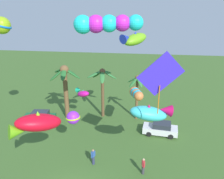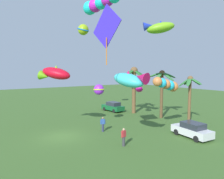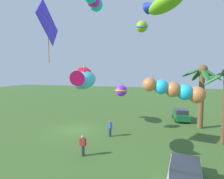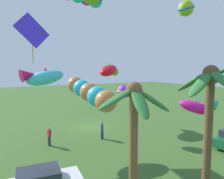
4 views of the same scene
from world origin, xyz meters
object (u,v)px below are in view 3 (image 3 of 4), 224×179
at_px(spectator_1, 83,145).
at_px(kite_diamond_0, 48,24).
at_px(palm_tree_2, 202,83).
at_px(kite_fish_3, 84,79).
at_px(kite_tube_4, 176,90).
at_px(kite_fish_8, 193,95).
at_px(kite_fish_2, 84,73).
at_px(kite_ball_7, 142,27).
at_px(kite_ball_1, 121,91).
at_px(kite_fish_6, 163,3).
at_px(spectator_0, 110,128).
at_px(parked_car_0, 181,115).
at_px(parked_car_1, 185,175).

relative_size(spectator_1, kite_diamond_0, 0.37).
height_order(palm_tree_2, kite_diamond_0, kite_diamond_0).
height_order(kite_fish_3, kite_tube_4, kite_fish_3).
bearing_deg(kite_diamond_0, kite_fish_8, 127.86).
xyz_separation_m(kite_fish_2, kite_ball_7, (-5.32, 6.02, 6.12)).
bearing_deg(kite_diamond_0, kite_ball_1, 153.92).
bearing_deg(kite_fish_2, spectator_1, 24.43).
height_order(kite_diamond_0, kite_fish_8, kite_diamond_0).
bearing_deg(spectator_1, kite_fish_8, 131.82).
height_order(kite_fish_6, kite_fish_8, kite_fish_6).
relative_size(spectator_0, kite_diamond_0, 0.37).
bearing_deg(kite_diamond_0, kite_fish_3, 97.43).
bearing_deg(kite_ball_7, kite_ball_1, -10.69).
bearing_deg(parked_car_0, palm_tree_2, 31.39).
bearing_deg(kite_ball_1, kite_fish_3, -8.22).
distance_m(palm_tree_2, kite_fish_3, 14.09).
bearing_deg(kite_fish_6, kite_fish_2, -124.47).
bearing_deg(kite_fish_2, kite_diamond_0, 8.55).
bearing_deg(parked_car_1, spectator_0, -135.83).
bearing_deg(parked_car_1, kite_fish_8, 171.22).
xyz_separation_m(kite_tube_4, kite_fish_6, (-0.39, -0.99, 5.94)).
bearing_deg(spectator_1, kite_fish_2, -155.57).
xyz_separation_m(parked_car_1, spectator_1, (-1.89, -7.02, 0.06)).
bearing_deg(kite_ball_1, kite_fish_8, 98.34).
distance_m(parked_car_0, kite_ball_7, 12.77).
distance_m(palm_tree_2, kite_tube_4, 9.63).
height_order(spectator_0, kite_fish_8, kite_fish_8).
distance_m(parked_car_1, kite_diamond_0, 12.93).
relative_size(parked_car_0, kite_ball_7, 1.95).
bearing_deg(parked_car_1, kite_fish_6, -156.34).
bearing_deg(kite_ball_7, parked_car_1, 16.75).
xyz_separation_m(spectator_1, kite_fish_2, (-7.62, -3.46, 5.45)).
bearing_deg(kite_tube_4, palm_tree_2, 161.03).
xyz_separation_m(parked_car_1, kite_fish_3, (-1.51, -6.68, 5.07)).
height_order(palm_tree_2, spectator_1, palm_tree_2).
xyz_separation_m(kite_ball_1, kite_fish_2, (-1.07, -4.81, 1.88)).
height_order(kite_diamond_0, kite_ball_7, kite_ball_7).
bearing_deg(kite_fish_3, parked_car_0, 151.13).
relative_size(kite_ball_1, kite_fish_8, 0.76).
xyz_separation_m(kite_fish_3, kite_fish_8, (-7.98, 8.14, -1.77)).
bearing_deg(palm_tree_2, kite_fish_6, -25.26).
bearing_deg(kite_fish_6, spectator_0, -123.28).
xyz_separation_m(parked_car_0, kite_ball_7, (0.24, -5.27, 11.63)).
distance_m(kite_fish_3, kite_tube_4, 6.41).
distance_m(kite_ball_1, kite_fish_6, 9.40).
xyz_separation_m(parked_car_1, kite_fish_6, (-3.32, -1.45, 10.28)).
bearing_deg(kite_tube_4, spectator_1, -81.03).
bearing_deg(spectator_0, parked_car_1, 44.17).
xyz_separation_m(kite_fish_3, kite_fish_6, (-1.81, 5.22, 5.21)).
relative_size(parked_car_1, kite_fish_2, 1.08).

